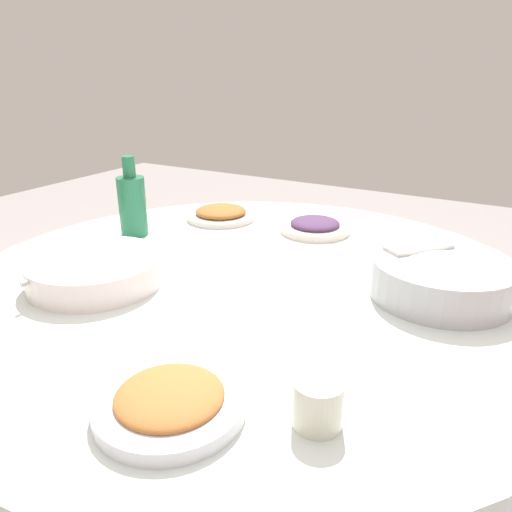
# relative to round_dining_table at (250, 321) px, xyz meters

# --- Properties ---
(round_dining_table) EXTENTS (1.36, 1.36, 0.76)m
(round_dining_table) POSITION_rel_round_dining_table_xyz_m (0.00, 0.00, 0.00)
(round_dining_table) COLOR #99999E
(round_dining_table) RESTS_ON ground
(rice_bowl) EXTENTS (0.29, 0.29, 0.09)m
(rice_bowl) POSITION_rel_round_dining_table_xyz_m (0.39, 0.12, 0.15)
(rice_bowl) COLOR #B2B5BA
(rice_bowl) RESTS_ON round_dining_table
(soup_bowl) EXTENTS (0.30, 0.32, 0.06)m
(soup_bowl) POSITION_rel_round_dining_table_xyz_m (-0.28, -0.19, 0.14)
(soup_bowl) COLOR white
(soup_bowl) RESTS_ON round_dining_table
(dish_tofu_braise) EXTENTS (0.22, 0.22, 0.04)m
(dish_tofu_braise) POSITION_rel_round_dining_table_xyz_m (0.14, -0.45, 0.13)
(dish_tofu_braise) COLOR silver
(dish_tofu_braise) RESTS_ON round_dining_table
(dish_stirfry) EXTENTS (0.22, 0.22, 0.04)m
(dish_stirfry) POSITION_rel_round_dining_table_xyz_m (-0.32, 0.36, 0.13)
(dish_stirfry) COLOR silver
(dish_stirfry) RESTS_ON round_dining_table
(dish_eggplant) EXTENTS (0.20, 0.20, 0.04)m
(dish_eggplant) POSITION_rel_round_dining_table_xyz_m (-0.01, 0.39, 0.13)
(dish_eggplant) COLOR silver
(dish_eggplant) RESTS_ON round_dining_table
(green_bottle) EXTENTS (0.08, 0.08, 0.23)m
(green_bottle) POSITION_rel_round_dining_table_xyz_m (-0.45, 0.11, 0.20)
(green_bottle) COLOR #267A50
(green_bottle) RESTS_ON round_dining_table
(tea_cup_near) EXTENTS (0.07, 0.07, 0.07)m
(tea_cup_near) POSITION_rel_round_dining_table_xyz_m (0.33, -0.37, 0.14)
(tea_cup_near) COLOR beige
(tea_cup_near) RESTS_ON round_dining_table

